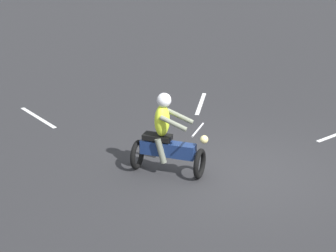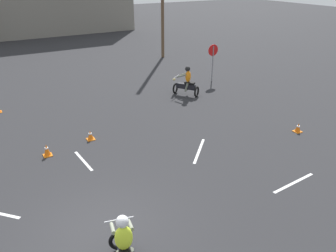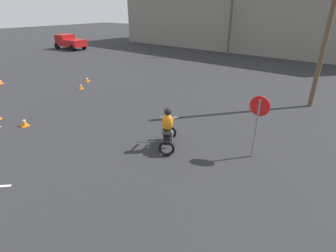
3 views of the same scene
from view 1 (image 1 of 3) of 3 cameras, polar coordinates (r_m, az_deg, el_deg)
The scene contains 4 objects.
ground_plane at distance 13.06m, azimuth 6.20°, elevation -4.13°, with size 120.00×120.00×0.00m, color #28282B.
motorcycle_rider_foreground at distance 12.72m, azimuth -0.15°, elevation -1.13°, with size 0.94×1.56×1.66m.
lane_stripe_w at distance 16.79m, azimuth 2.87°, elevation 1.97°, with size 0.10×1.67×0.01m, color silver.
lane_stripe_sw at distance 16.13m, azimuth -11.25°, elevation 0.74°, with size 0.10×1.71×0.01m, color silver.
Camera 1 is at (11.77, -0.20, 5.65)m, focal length 70.00 mm.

